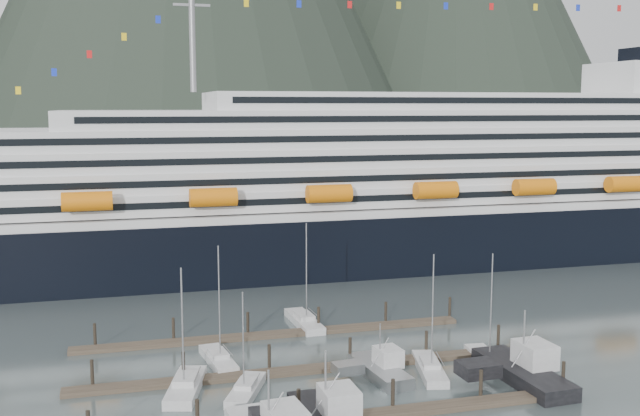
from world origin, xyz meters
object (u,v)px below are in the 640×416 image
Objects in this scene: trawler_e at (379,369)px; sailboat_d at (430,369)px; sailboat_a at (186,388)px; cruise_ship at (417,194)px; sailboat_b at (218,360)px; sailboat_g at (304,322)px; sailboat_c at (246,390)px; trawler_d at (521,371)px; sailboat_h at (487,359)px.

sailboat_d is at bearing -99.71° from trawler_e.
sailboat_d reaches higher than sailboat_a.
cruise_ship is 15.37× the size of sailboat_b.
cruise_ship reaches higher than sailboat_a.
trawler_e is at bearing -125.27° from sailboat_b.
sailboat_g reaches higher than trawler_e.
sailboat_a reaches higher than sailboat_c.
sailboat_b is 0.98× the size of trawler_d.
cruise_ship is 21.27× the size of trawler_e.
cruise_ship reaches higher than sailboat_d.
sailboat_d is (-21.69, -55.62, -11.64)m from cruise_ship.
sailboat_h is 12.98m from trawler_e.
cruise_ship is 64.50m from sailboat_b.
sailboat_c is 19.82m from sailboat_d.
sailboat_d is at bearing -111.30° from cruise_ship.
sailboat_g is (-30.21, -35.19, -11.62)m from cruise_ship.
sailboat_b is 1.02× the size of sailboat_d.
sailboat_h is (32.77, -0.19, -0.02)m from sailboat_a.
sailboat_b is at bearing -132.54° from cruise_ship.
sailboat_a is 19.87m from trawler_e.
sailboat_h is (-14.35, -54.38, -11.63)m from cruise_ship.
sailboat_h is 0.92× the size of trawler_d.
sailboat_g is 20.29m from trawler_e.
trawler_d reaches higher than trawler_e.
trawler_d is at bearing -102.69° from cruise_ship.
sailboat_b is 1.07× the size of sailboat_h.
sailboat_b is 1.38× the size of trawler_e.
trawler_d is (33.55, -6.12, 0.58)m from sailboat_a.
sailboat_b is 0.98× the size of sailboat_g.
trawler_d is 1.41× the size of trawler_e.
sailboat_d is (25.44, -1.42, -0.03)m from sailboat_a.
sailboat_g reaches higher than sailboat_h.
sailboat_g is 1.00× the size of trawler_d.
trawler_e is (-13.71, 5.05, -0.18)m from trawler_d.
sailboat_g is 24.89m from sailboat_h.
sailboat_a is 1.22× the size of sailboat_c.
sailboat_g is at bearing -54.31° from sailboat_b.
cruise_ship is 47.81m from sailboat_g.
cruise_ship is 57.43m from sailboat_h.
sailboat_a is at bearing 80.76° from trawler_e.
sailboat_d is 5.64m from trawler_e.
trawler_e is at bearing -116.28° from cruise_ship.
sailboat_c is (-41.49, -56.38, -11.65)m from cruise_ship.
sailboat_b is 29.55m from sailboat_h.
sailboat_g is (16.92, 19.00, -0.01)m from sailboat_a.
sailboat_d is 0.96× the size of trawler_d.
sailboat_c is (1.40, -9.64, -0.02)m from sailboat_b.
cruise_ship is at bearing -12.49° from sailboat_c.
cruise_ship is 72.75m from sailboat_a.
sailboat_a is 25.48m from sailboat_d.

